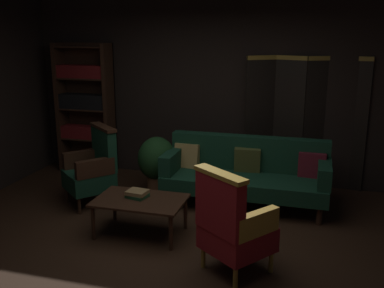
% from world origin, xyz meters
% --- Properties ---
extents(ground_plane, '(10.00, 10.00, 0.00)m').
position_xyz_m(ground_plane, '(0.00, 0.00, 0.00)').
color(ground_plane, '#331E11').
extents(back_wall, '(7.20, 0.10, 2.80)m').
position_xyz_m(back_wall, '(0.00, 2.45, 1.40)').
color(back_wall, black).
rests_on(back_wall, ground_plane).
extents(folding_screen, '(1.68, 0.37, 1.90)m').
position_xyz_m(folding_screen, '(1.22, 2.36, 0.99)').
color(folding_screen, black).
rests_on(folding_screen, ground_plane).
extents(bookshelf, '(0.90, 0.32, 2.05)m').
position_xyz_m(bookshelf, '(-2.15, 2.19, 1.07)').
color(bookshelf, '#382114').
rests_on(bookshelf, ground_plane).
extents(velvet_couch, '(2.12, 0.78, 0.88)m').
position_xyz_m(velvet_couch, '(0.55, 1.45, 0.45)').
color(velvet_couch, '#382114').
rests_on(velvet_couch, ground_plane).
extents(coffee_table, '(1.00, 0.64, 0.42)m').
position_xyz_m(coffee_table, '(-0.45, 0.25, 0.37)').
color(coffee_table, '#382114').
rests_on(coffee_table, ground_plane).
extents(armchair_gilt_accent, '(0.81, 0.81, 1.04)m').
position_xyz_m(armchair_gilt_accent, '(0.70, -0.27, 0.49)').
color(armchair_gilt_accent, '#B78E33').
rests_on(armchair_gilt_accent, ground_plane).
extents(armchair_wing_left, '(0.81, 0.81, 1.04)m').
position_xyz_m(armchair_wing_left, '(-1.38, 0.93, 0.49)').
color(armchair_wing_left, '#382114').
rests_on(armchair_wing_left, ground_plane).
extents(potted_plant, '(0.53, 0.53, 0.82)m').
position_xyz_m(potted_plant, '(-0.70, 1.49, 0.47)').
color(potted_plant, brown).
rests_on(potted_plant, ground_plane).
extents(book_green_cloth, '(0.26, 0.23, 0.04)m').
position_xyz_m(book_green_cloth, '(-0.50, 0.30, 0.44)').
color(book_green_cloth, '#1E4C28').
rests_on(book_green_cloth, coffee_table).
extents(book_tan_leather, '(0.24, 0.21, 0.04)m').
position_xyz_m(book_tan_leather, '(-0.50, 0.30, 0.48)').
color(book_tan_leather, '#9E7A47').
rests_on(book_tan_leather, book_green_cloth).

